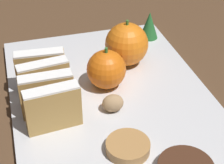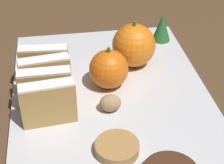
{
  "view_description": "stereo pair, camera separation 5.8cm",
  "coord_description": "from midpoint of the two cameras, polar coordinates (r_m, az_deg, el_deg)",
  "views": [
    {
      "loc": [
        -0.13,
        -0.46,
        0.38
      ],
      "look_at": [
        0.0,
        0.0,
        0.04
      ],
      "focal_mm": 60.0,
      "sensor_mm": 36.0,
      "label": 1
    },
    {
      "loc": [
        -0.07,
        -0.47,
        0.38
      ],
      "look_at": [
        0.0,
        0.0,
        0.04
      ],
      "focal_mm": 60.0,
      "sensor_mm": 36.0,
      "label": 2
    }
  ],
  "objects": [
    {
      "name": "ground_plane",
      "position": [
        0.61,
        2.75,
        -3.31
      ],
      "size": [
        6.0,
        6.0,
        0.0
      ],
      "primitive_type": "plane",
      "color": "#513823"
    },
    {
      "name": "orange_near",
      "position": [
        0.61,
        2.47,
        1.91
      ],
      "size": [
        0.06,
        0.06,
        0.07
      ],
      "color": "orange",
      "rests_on": "serving_platter"
    },
    {
      "name": "stollen_slice_fourth",
      "position": [
        0.62,
        -7.58,
        2.43
      ],
      "size": [
        0.08,
        0.03,
        0.07
      ],
      "color": "tan",
      "rests_on": "serving_platter"
    },
    {
      "name": "stollen_slice_third",
      "position": [
        0.59,
        -7.34,
        0.67
      ],
      "size": [
        0.08,
        0.03,
        0.07
      ],
      "color": "tan",
      "rests_on": "serving_platter"
    },
    {
      "name": "stollen_slice_front",
      "position": [
        0.54,
        -6.62,
        -3.38
      ],
      "size": [
        0.08,
        0.03,
        0.07
      ],
      "color": "tan",
      "rests_on": "serving_platter"
    },
    {
      "name": "evergreen_sprig",
      "position": [
        0.76,
        9.82,
        8.13
      ],
      "size": [
        0.04,
        0.04,
        0.06
      ],
      "color": "#23662D",
      "rests_on": "serving_platter"
    },
    {
      "name": "stollen_slice_second",
      "position": [
        0.56,
        -7.19,
        -1.28
      ],
      "size": [
        0.08,
        0.02,
        0.07
      ],
      "color": "tan",
      "rests_on": "serving_platter"
    },
    {
      "name": "walnut",
      "position": [
        0.57,
        2.68,
        -3.33
      ],
      "size": [
        0.03,
        0.03,
        0.03
      ],
      "color": "tan",
      "rests_on": "serving_platter"
    },
    {
      "name": "serving_platter",
      "position": [
        0.61,
        2.76,
        -2.87
      ],
      "size": [
        0.32,
        0.45,
        0.01
      ],
      "color": "silver",
      "rests_on": "ground_plane"
    },
    {
      "name": "orange_far",
      "position": [
        0.67,
        5.86,
        5.51
      ],
      "size": [
        0.08,
        0.08,
        0.09
      ],
      "color": "orange",
      "rests_on": "serving_platter"
    },
    {
      "name": "gingerbread_cookie",
      "position": [
        0.51,
        4.11,
        -10.11
      ],
      "size": [
        0.06,
        0.06,
        0.01
      ],
      "color": "#B27F47",
      "rests_on": "serving_platter"
    }
  ]
}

